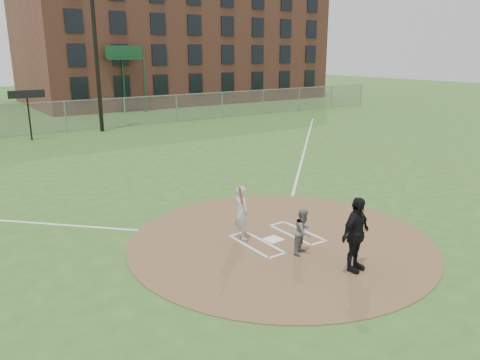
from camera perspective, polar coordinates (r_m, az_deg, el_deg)
ground at (r=13.16m, az=4.97°, el=-7.39°), size 140.00×140.00×0.00m
dirt_circle at (r=13.16m, az=4.97°, el=-7.35°), size 8.40×8.40×0.02m
home_plate at (r=13.14m, az=4.10°, el=-7.24°), size 0.48×0.48×0.03m
foul_line_first at (r=25.35m, az=7.88°, el=3.70°), size 17.04×17.04×0.01m
catcher at (r=12.20m, az=7.72°, el=-6.23°), size 0.71×0.64×1.20m
umpire at (r=11.38m, az=13.93°, el=-6.47°), size 1.14×0.65×1.83m
batters_boxes at (r=13.26m, az=4.56°, el=-7.08°), size 2.08×1.88×0.01m
batter_at_plate at (r=12.94m, az=0.19°, el=-3.96°), size 0.72×0.93×1.78m
outfield_fence at (r=32.54m, az=-20.50°, el=7.26°), size 56.08×0.08×2.03m
brick_warehouse at (r=52.98m, az=-8.12°, el=17.88°), size 30.00×17.17×15.00m
light_pole at (r=31.90m, az=-17.37°, el=17.48°), size 1.20×0.30×12.22m
scoreboard_sign at (r=30.12m, az=-24.51°, el=8.90°), size 2.00×0.10×2.93m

